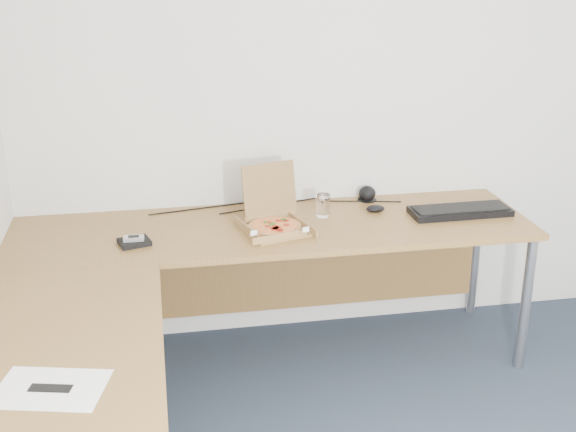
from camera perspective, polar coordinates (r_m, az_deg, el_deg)
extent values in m
cube|color=brown|center=(3.60, -1.13, -0.96)|extent=(2.50, 0.70, 0.03)
cube|color=brown|center=(2.60, -17.27, -10.95)|extent=(0.70, 1.50, 0.03)
cylinder|color=gray|center=(4.35, 14.07, -2.96)|extent=(0.05, 0.05, 0.70)
cube|color=olive|center=(3.53, -0.99, -1.09)|extent=(0.28, 0.28, 0.01)
cube|color=olive|center=(3.63, -1.41, 1.89)|extent=(0.28, 0.06, 0.27)
cylinder|color=#C88549|center=(3.53, -0.99, -0.88)|extent=(0.25, 0.25, 0.02)
cylinder|color=red|center=(3.52, -0.99, -0.70)|extent=(0.22, 0.22, 0.00)
cylinder|color=silver|center=(3.70, 2.70, 0.81)|extent=(0.06, 0.06, 0.11)
cube|color=black|center=(3.84, 12.97, 0.35)|extent=(0.50, 0.19, 0.03)
ellipsoid|color=black|center=(3.80, 6.67, 0.57)|extent=(0.11, 0.09, 0.03)
cube|color=black|center=(3.45, -11.63, -1.96)|extent=(0.16, 0.14, 0.02)
cube|color=#B2B5BA|center=(3.43, -11.68, -1.68)|extent=(0.09, 0.05, 0.02)
cube|color=white|center=(2.46, -17.65, -12.41)|extent=(0.38, 0.31, 0.00)
ellipsoid|color=black|center=(3.96, 6.06, 1.79)|extent=(0.10, 0.10, 0.08)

